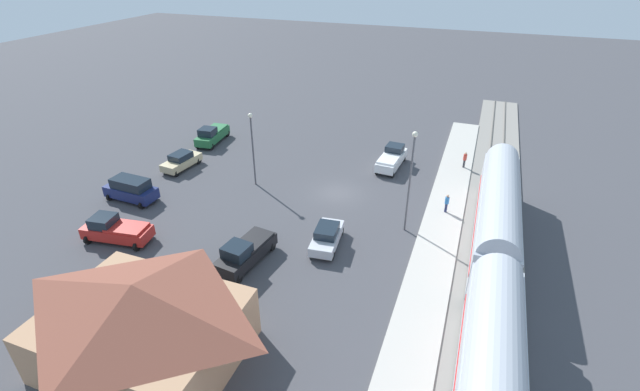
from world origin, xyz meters
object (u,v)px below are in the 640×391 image
(pedestrian_waiting_far, at_px, (465,159))
(sedan_silver, at_px, (327,236))
(pedestrian_on_platform, at_px, (447,202))
(pickup_black, at_px, (245,252))
(sedan_tan, at_px, (181,161))
(pickup_white, at_px, (392,158))
(light_pole_near_platform, at_px, (411,172))
(suv_navy, at_px, (131,189))
(station_building, at_px, (141,321))
(light_pole_lot_center, at_px, (252,140))
(pickup_green, at_px, (212,135))
(pickup_red, at_px, (116,230))

(pedestrian_waiting_far, height_order, sedan_silver, pedestrian_waiting_far)
(pedestrian_on_platform, bearing_deg, sedan_silver, 44.13)
(pickup_black, bearing_deg, sedan_tan, -39.89)
(pickup_white, height_order, light_pole_near_platform, light_pole_near_platform)
(suv_navy, xyz_separation_m, light_pole_near_platform, (-24.56, -3.93, 4.24))
(station_building, xyz_separation_m, pickup_black, (-1.02, -9.54, -1.74))
(pedestrian_waiting_far, relative_size, pickup_white, 0.31)
(suv_navy, relative_size, light_pole_lot_center, 0.68)
(pedestrian_on_platform, distance_m, pickup_green, 28.86)
(pickup_red, bearing_deg, pickup_white, -129.82)
(pickup_red, bearing_deg, sedan_silver, -161.80)
(suv_navy, distance_m, light_pole_near_platform, 25.23)
(pickup_white, bearing_deg, sedan_tan, 21.45)
(pedestrian_on_platform, distance_m, pickup_white, 10.22)
(suv_navy, xyz_separation_m, pickup_red, (-3.37, 5.64, -0.12))
(sedan_silver, bearing_deg, pedestrian_on_platform, -135.87)
(light_pole_lot_center, bearing_deg, pickup_white, -143.81)
(pedestrian_waiting_far, relative_size, pickup_black, 0.30)
(pickup_green, bearing_deg, suv_navy, 92.38)
(station_building, bearing_deg, suv_navy, -46.58)
(sedan_tan, distance_m, pickup_green, 7.22)
(pickup_black, xyz_separation_m, pickup_red, (11.01, 1.06, 0.00))
(pedestrian_on_platform, relative_size, light_pole_near_platform, 0.20)
(sedan_silver, distance_m, pickup_green, 24.78)
(station_building, xyz_separation_m, pickup_red, (9.99, -8.48, -1.74))
(pickup_black, bearing_deg, station_building, 83.89)
(suv_navy, bearing_deg, pickup_white, -143.65)
(pickup_green, bearing_deg, pickup_red, 101.19)
(station_building, bearing_deg, light_pole_lot_center, -78.68)
(pickup_white, bearing_deg, suv_navy, 36.35)
(sedan_silver, distance_m, suv_navy, 19.26)
(pickup_white, bearing_deg, station_building, 75.70)
(pedestrian_on_platform, height_order, light_pole_near_platform, light_pole_near_platform)
(pedestrian_waiting_far, distance_m, pickup_black, 25.85)
(light_pole_near_platform, bearing_deg, light_pole_lot_center, -10.57)
(light_pole_lot_center, bearing_deg, pickup_black, 114.60)
(pedestrian_on_platform, distance_m, sedan_silver, 11.40)
(pickup_green, bearing_deg, pickup_white, -177.48)
(station_building, distance_m, light_pole_near_platform, 21.40)
(sedan_silver, xyz_separation_m, light_pole_near_platform, (-5.31, -4.34, 4.51))
(light_pole_lot_center, bearing_deg, station_building, 101.32)
(station_building, distance_m, sedan_silver, 15.04)
(station_building, relative_size, pedestrian_on_platform, 6.45)
(pedestrian_waiting_far, height_order, pickup_white, pickup_white)
(pickup_green, height_order, suv_navy, suv_navy)
(suv_navy, bearing_deg, pickup_black, 162.35)
(pickup_white, relative_size, pickup_red, 0.98)
(pickup_white, relative_size, light_pole_near_platform, 0.64)
(suv_navy, bearing_deg, pedestrian_waiting_far, -148.41)
(pickup_black, xyz_separation_m, light_pole_lot_center, (5.21, -11.38, 3.61))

